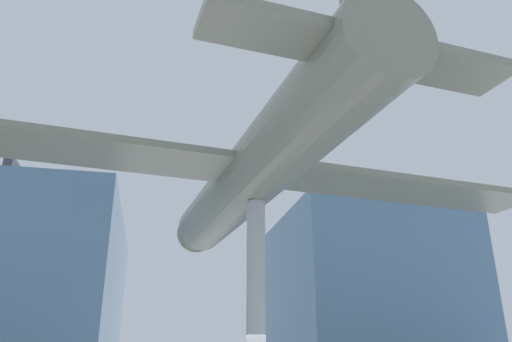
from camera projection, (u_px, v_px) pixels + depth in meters
The scene contains 4 objects.
glass_pavilion_left at pixel (27, 305), 25.36m from camera, with size 8.73×15.60×9.88m.
glass_pavilion_right at pixel (346, 311), 28.62m from camera, with size 8.73×15.60×9.88m.
support_pylon_central at pixel (256, 318), 11.70m from camera, with size 0.46×0.46×5.73m.
suspended_airplane at pixel (254, 172), 13.17m from camera, with size 17.46×13.92×3.01m.
Camera 1 is at (-2.47, -11.91, 1.90)m, focal length 35.00 mm.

